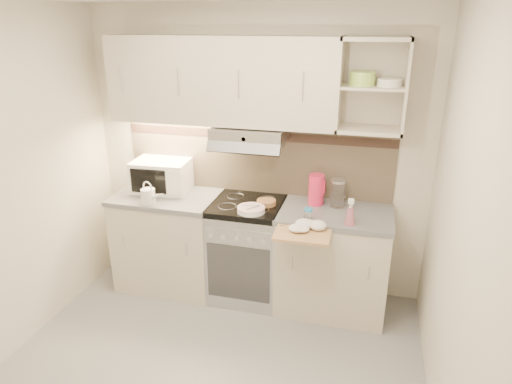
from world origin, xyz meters
TOP-DOWN VIEW (x-y plane):
  - ground at (0.00, 0.00)m, footprint 3.00×3.00m
  - room_shell at (0.00, 0.37)m, footprint 3.04×2.84m
  - base_cabinet_left at (-0.75, 1.10)m, footprint 0.90×0.60m
  - worktop_left at (-0.75, 1.10)m, footprint 0.92×0.62m
  - base_cabinet_right at (0.75, 1.10)m, footprint 0.90×0.60m
  - worktop_right at (0.75, 1.10)m, footprint 0.92×0.62m
  - electric_range at (0.00, 1.10)m, footprint 0.60×0.60m
  - microwave at (-0.84, 1.22)m, footprint 0.52×0.40m
  - watering_can at (-0.80, 0.88)m, footprint 0.23×0.13m
  - plate_stack at (0.08, 0.92)m, footprint 0.23×0.23m
  - bread_loaf at (0.17, 1.10)m, footprint 0.16×0.16m
  - pink_pitcher at (0.57, 1.23)m, footprint 0.14×0.13m
  - glass_jar at (0.75, 1.22)m, footprint 0.12×0.12m
  - spice_jar at (0.55, 0.88)m, footprint 0.07×0.07m
  - spray_bottle at (0.87, 0.88)m, footprint 0.09×0.09m
  - cutting_board at (0.54, 0.72)m, footprint 0.42×0.38m
  - dish_towel at (0.58, 0.75)m, footprint 0.33×0.31m

SIDE VIEW (x-z plane):
  - ground at x=0.00m, z-range 0.00..0.00m
  - base_cabinet_left at x=-0.75m, z-range 0.00..0.86m
  - base_cabinet_right at x=0.75m, z-range 0.00..0.86m
  - electric_range at x=0.00m, z-range 0.00..0.90m
  - cutting_board at x=0.54m, z-range 0.86..0.88m
  - worktop_left at x=-0.75m, z-range 0.86..0.90m
  - worktop_right at x=0.75m, z-range 0.86..0.90m
  - dish_towel at x=0.58m, z-range 0.88..0.96m
  - bread_loaf at x=0.17m, z-range 0.90..0.94m
  - plate_stack at x=0.08m, z-range 0.90..0.95m
  - spice_jar at x=0.55m, z-range 0.90..1.00m
  - watering_can at x=-0.80m, z-range 0.87..1.07m
  - spray_bottle at x=0.87m, z-range 0.88..1.10m
  - glass_jar at x=0.75m, z-range 0.90..1.14m
  - pink_pitcher at x=0.57m, z-range 0.90..1.16m
  - microwave at x=-0.84m, z-range 0.90..1.18m
  - room_shell at x=0.00m, z-range 0.37..2.89m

